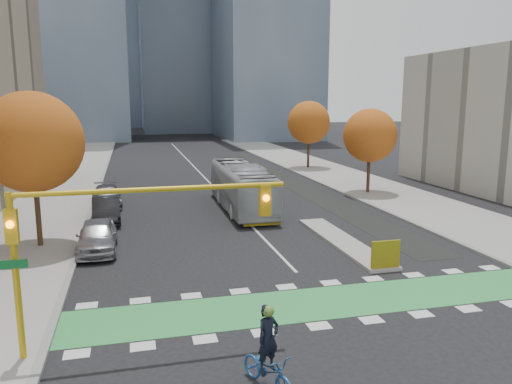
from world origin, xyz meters
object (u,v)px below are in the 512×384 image
tree_east_near (370,136)px  tree_east_far (309,122)px  tree_west (32,142)px  hazard_board (385,254)px  parked_car_c (107,196)px  traffic_signal_west (105,227)px  cyclist (268,362)px  parked_car_a (97,236)px  parked_car_b (106,210)px  bus (241,187)px

tree_east_near → tree_east_far: size_ratio=0.92×
tree_west → tree_east_far: bearing=46.7°
hazard_board → parked_car_c: size_ratio=0.27×
tree_west → traffic_signal_west: (4.07, -12.51, -1.58)m
tree_west → traffic_signal_west: bearing=-72.0°
cyclist → parked_car_a: cyclist is taller
parked_car_a → parked_car_c: (0.00, 11.57, -0.08)m
parked_car_a → parked_car_b: bearing=88.4°
tree_west → bus: (12.46, 6.82, -3.98)m
tree_west → parked_car_b: size_ratio=1.72×
hazard_board → parked_car_b: (-12.85, 12.94, -0.01)m
traffic_signal_west → bus: 21.21m
tree_east_near → tree_east_far: tree_east_far is taller
traffic_signal_west → tree_west: bearing=108.0°
hazard_board → bus: 15.06m
tree_west → tree_east_far: 35.73m
hazard_board → cyclist: bearing=-134.6°
hazard_board → parked_car_a: 14.48m
traffic_signal_west → parked_car_c: traffic_signal_west is taller
tree_east_near → cyclist: 30.38m
hazard_board → tree_east_near: tree_east_near is taller
hazard_board → parked_car_a: (-13.00, 6.37, 0.03)m
parked_car_a → parked_car_c: size_ratio=0.94×
parked_car_c → parked_car_b: bearing=-91.5°
parked_car_c → hazard_board: bearing=-57.3°
traffic_signal_west → parked_car_c: size_ratio=1.65×
tree_east_far → parked_car_a: tree_east_far is taller
tree_east_near → cyclist: tree_east_near is taller
tree_east_near → parked_car_c: 21.40m
bus → parked_car_c: (-9.46, 3.32, -0.89)m
parked_car_c → bus: bearing=-22.6°
tree_east_far → parked_car_a: (-21.50, -27.43, -4.41)m
tree_east_near → parked_car_b: 21.80m
hazard_board → tree_east_near: bearing=65.8°
bus → cyclist: bearing=-99.8°
cyclist → parked_car_b: bearing=80.4°
bus → parked_car_c: bearing=161.5°
parked_car_a → parked_car_b: 6.58m
bus → parked_car_a: size_ratio=2.41×
cyclist → parked_car_b: (-5.10, 20.80, -0.02)m
parked_car_a → tree_west: bearing=154.1°
tree_east_far → parked_car_c: bearing=-143.6°
tree_east_near → tree_east_far: 16.01m
tree_east_far → parked_car_b: size_ratio=1.60×
tree_west → cyclist: (8.25, -15.66, -4.81)m
tree_east_near → parked_car_a: tree_east_near is taller
tree_west → traffic_signal_west: tree_west is taller
hazard_board → tree_west: tree_west is taller
hazard_board → tree_east_far: 35.13m
tree_west → parked_car_c: size_ratio=1.60×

